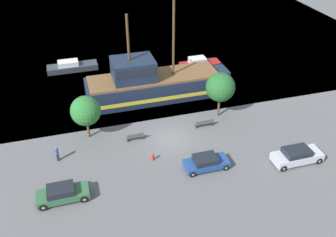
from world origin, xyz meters
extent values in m
plane|color=#5B5B5E|center=(0.00, 0.00, 0.00)|extent=(160.00, 160.00, 0.00)
plane|color=teal|center=(0.00, 44.00, 0.00)|extent=(80.00, 80.00, 0.00)
cube|color=#192338|center=(0.56, 8.91, 1.26)|extent=(15.99, 4.70, 2.52)
cube|color=gold|center=(0.56, 8.91, 0.88)|extent=(15.67, 4.78, 0.45)
cube|color=#192338|center=(9.16, 8.91, 1.64)|extent=(1.40, 2.58, 1.77)
cube|color=brown|center=(0.56, 8.91, 2.65)|extent=(15.35, 4.32, 0.25)
cube|color=#192338|center=(-1.83, 8.91, 3.97)|extent=(4.80, 3.76, 2.39)
cube|color=black|center=(-1.83, 8.91, 4.33)|extent=(4.56, 3.82, 0.86)
cylinder|color=#4C331E|center=(2.96, 8.91, 7.25)|extent=(0.28, 0.28, 8.96)
cylinder|color=#4C331E|center=(-2.23, 8.91, 6.58)|extent=(0.28, 0.28, 7.62)
cube|color=#2D333D|center=(-8.37, 19.15, 0.38)|extent=(6.77, 2.02, 0.76)
cube|color=silver|center=(-8.87, 19.15, 1.07)|extent=(2.71, 1.57, 0.63)
cube|color=black|center=(-8.06, 19.15, 1.07)|extent=(0.12, 1.41, 0.50)
cube|color=maroon|center=(8.66, 14.75, 0.42)|extent=(5.59, 2.01, 0.83)
cube|color=silver|center=(8.24, 14.75, 1.22)|extent=(2.24, 1.57, 0.77)
cube|color=black|center=(8.91, 14.75, 1.22)|extent=(0.12, 1.41, 0.62)
cube|color=#B7BCC6|center=(10.26, -6.75, 0.62)|extent=(4.68, 1.82, 0.74)
cube|color=black|center=(10.12, -6.75, 1.24)|extent=(2.43, 1.64, 0.51)
cylinder|color=black|center=(12.13, -7.57, 0.33)|extent=(0.67, 0.22, 0.67)
cylinder|color=gray|center=(12.13, -7.57, 0.33)|extent=(0.25, 0.25, 0.25)
cylinder|color=black|center=(12.13, -5.93, 0.33)|extent=(0.67, 0.22, 0.67)
cylinder|color=gray|center=(12.13, -5.93, 0.33)|extent=(0.25, 0.25, 0.25)
cylinder|color=black|center=(8.38, -7.57, 0.33)|extent=(0.67, 0.22, 0.67)
cylinder|color=gray|center=(8.38, -7.57, 0.33)|extent=(0.25, 0.25, 0.25)
cylinder|color=black|center=(8.38, -5.93, 0.33)|extent=(0.67, 0.22, 0.67)
cylinder|color=gray|center=(8.38, -5.93, 0.33)|extent=(0.25, 0.25, 0.25)
cube|color=#2D5B38|center=(-10.97, -5.56, 0.55)|extent=(4.23, 1.75, 0.57)
cube|color=black|center=(-11.10, -5.56, 1.10)|extent=(2.20, 1.57, 0.53)
cylinder|color=black|center=(-9.34, -6.34, 0.35)|extent=(0.69, 0.22, 0.69)
cylinder|color=gray|center=(-9.34, -6.34, 0.35)|extent=(0.26, 0.25, 0.26)
cylinder|color=black|center=(-9.34, -4.77, 0.35)|extent=(0.69, 0.22, 0.69)
cylinder|color=gray|center=(-9.34, -4.77, 0.35)|extent=(0.26, 0.25, 0.26)
cylinder|color=black|center=(-12.60, -6.34, 0.35)|extent=(0.69, 0.22, 0.69)
cylinder|color=gray|center=(-12.60, -6.34, 0.35)|extent=(0.26, 0.25, 0.26)
cylinder|color=black|center=(-12.60, -4.77, 0.35)|extent=(0.69, 0.22, 0.69)
cylinder|color=gray|center=(-12.60, -4.77, 0.35)|extent=(0.26, 0.25, 0.26)
cube|color=navy|center=(1.83, -5.17, 0.51)|extent=(4.06, 1.75, 0.56)
cube|color=black|center=(1.71, -5.17, 1.06)|extent=(2.11, 1.57, 0.52)
cylinder|color=black|center=(3.43, -5.96, 0.31)|extent=(0.61, 0.22, 0.61)
cylinder|color=gray|center=(3.43, -5.96, 0.31)|extent=(0.23, 0.25, 0.23)
cylinder|color=black|center=(3.43, -4.39, 0.31)|extent=(0.61, 0.22, 0.61)
cylinder|color=gray|center=(3.43, -4.39, 0.31)|extent=(0.23, 0.25, 0.23)
cylinder|color=black|center=(0.24, -5.96, 0.31)|extent=(0.61, 0.22, 0.61)
cylinder|color=gray|center=(0.24, -5.96, 0.31)|extent=(0.23, 0.25, 0.23)
cylinder|color=black|center=(0.24, -4.39, 0.31)|extent=(0.61, 0.22, 0.61)
cylinder|color=gray|center=(0.24, -4.39, 0.31)|extent=(0.23, 0.25, 0.23)
cylinder|color=red|center=(-2.60, -2.72, 0.28)|extent=(0.22, 0.22, 0.56)
sphere|color=red|center=(-2.60, -2.72, 0.64)|extent=(0.25, 0.25, 0.25)
cylinder|color=red|center=(-2.76, -2.72, 0.31)|extent=(0.10, 0.09, 0.09)
cylinder|color=red|center=(-2.44, -2.72, 0.31)|extent=(0.10, 0.09, 0.09)
cube|color=#4C4742|center=(4.06, 1.21, 0.42)|extent=(1.96, 0.45, 0.05)
cube|color=#4C4742|center=(4.06, 1.01, 0.65)|extent=(1.96, 0.06, 0.40)
cube|color=#2D2D2D|center=(3.14, 1.21, 0.20)|extent=(0.12, 0.36, 0.40)
cube|color=#2D2D2D|center=(4.98, 1.21, 0.20)|extent=(0.12, 0.36, 0.40)
cube|color=#4C4742|center=(-3.52, 0.91, 0.42)|extent=(1.70, 0.45, 0.05)
cube|color=#4C4742|center=(-3.52, 0.71, 0.65)|extent=(1.70, 0.06, 0.40)
cube|color=#2D2D2D|center=(-4.32, 0.91, 0.20)|extent=(0.12, 0.36, 0.40)
cube|color=#2D2D2D|center=(-2.73, 0.91, 0.20)|extent=(0.12, 0.36, 0.40)
cylinder|color=#232838|center=(-11.18, -0.23, 0.38)|extent=(0.27, 0.27, 0.76)
cylinder|color=#2D4C93|center=(-11.18, -0.23, 1.06)|extent=(0.32, 0.32, 0.59)
sphere|color=#8C664C|center=(-11.18, -0.23, 1.46)|extent=(0.21, 0.21, 0.21)
cylinder|color=brown|center=(-7.96, 2.79, 0.93)|extent=(0.24, 0.24, 1.86)
sphere|color=#286B2D|center=(-7.96, 2.79, 3.14)|extent=(3.01, 3.01, 3.01)
cylinder|color=brown|center=(6.35, 2.77, 1.13)|extent=(0.24, 0.24, 2.25)
sphere|color=#235B28|center=(6.35, 2.77, 3.60)|extent=(3.16, 3.16, 3.16)
camera|label=1|loc=(-8.94, -29.40, 22.77)|focal=40.00mm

